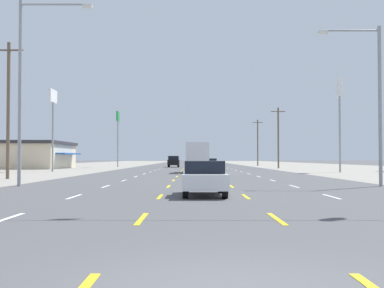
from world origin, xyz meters
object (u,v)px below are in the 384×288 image
at_px(pole_sign_left_row_1, 53,108).
at_px(suv_inner_left_midfar, 174,161).
at_px(sedan_center_turn_nearest, 204,178).
at_px(suv_center_turn_farther, 193,160).
at_px(pole_sign_left_row_2, 118,124).
at_px(streetlight_left_row_0, 27,79).
at_px(box_truck_center_turn_near, 197,156).
at_px(hatchback_inner_right_far, 213,162).
at_px(sedan_center_turn_mid, 193,163).
at_px(pole_sign_right_row_1, 340,101).
at_px(streetlight_right_row_0, 374,94).

bearing_deg(pole_sign_left_row_1, suv_inner_left_midfar, 65.75).
relative_size(sedan_center_turn_nearest, suv_inner_left_midfar, 0.92).
bearing_deg(suv_center_turn_farther, suv_inner_left_midfar, -95.34).
height_order(sedan_center_turn_nearest, pole_sign_left_row_1, pole_sign_left_row_1).
height_order(pole_sign_left_row_2, streetlight_left_row_0, streetlight_left_row_0).
distance_m(suv_center_turn_farther, streetlight_left_row_0, 98.91).
distance_m(pole_sign_left_row_1, streetlight_left_row_0, 31.90).
xyz_separation_m(box_truck_center_turn_near, hatchback_inner_right_far, (3.44, 44.06, -1.05)).
height_order(sedan_center_turn_nearest, hatchback_inner_right_far, hatchback_inner_right_far).
bearing_deg(sedan_center_turn_mid, box_truck_center_turn_near, -89.33).
relative_size(suv_inner_left_midfar, streetlight_left_row_0, 0.46).
distance_m(sedan_center_turn_nearest, hatchback_inner_right_far, 77.61).
xyz_separation_m(suv_inner_left_midfar, hatchback_inner_right_far, (7.23, 10.11, -0.24)).
distance_m(box_truck_center_turn_near, pole_sign_right_row_1, 17.17).
bearing_deg(sedan_center_turn_nearest, hatchback_inner_right_far, 87.43).
height_order(hatchback_inner_right_far, pole_sign_right_row_1, pole_sign_right_row_1).
xyz_separation_m(pole_sign_left_row_1, streetlight_right_row_0, (26.69, -31.06, -2.35)).
distance_m(hatchback_inner_right_far, pole_sign_left_row_2, 20.43).
height_order(sedan_center_turn_nearest, streetlight_right_row_0, streetlight_right_row_0).
relative_size(pole_sign_right_row_1, streetlight_right_row_0, 1.16).
xyz_separation_m(hatchback_inner_right_far, pole_sign_right_row_1, (12.54, -42.56, 7.17)).
xyz_separation_m(suv_inner_left_midfar, pole_sign_left_row_1, (-13.20, -29.32, 6.54)).
distance_m(box_truck_center_turn_near, pole_sign_left_row_2, 38.83).
height_order(suv_inner_left_midfar, pole_sign_left_row_2, pole_sign_left_row_2).
relative_size(suv_center_turn_farther, pole_sign_left_row_2, 0.49).
xyz_separation_m(suv_inner_left_midfar, pole_sign_left_row_2, (-10.12, 1.83, 6.68)).
height_order(pole_sign_left_row_1, pole_sign_right_row_1, pole_sign_right_row_1).
distance_m(box_truck_center_turn_near, sedan_center_turn_mid, 29.29).
bearing_deg(streetlight_left_row_0, hatchback_inner_right_far, 79.31).
height_order(sedan_center_turn_mid, pole_sign_left_row_1, pole_sign_left_row_1).
bearing_deg(pole_sign_right_row_1, suv_inner_left_midfar, 121.34).
distance_m(streetlight_left_row_0, streetlight_right_row_0, 19.58).
bearing_deg(sedan_center_turn_nearest, streetlight_left_row_0, 144.40).
relative_size(streetlight_left_row_0, streetlight_right_row_0, 1.16).
distance_m(box_truck_center_turn_near, suv_inner_left_midfar, 34.17).
xyz_separation_m(sedan_center_turn_nearest, hatchback_inner_right_far, (3.47, 77.53, 0.03)).
xyz_separation_m(suv_center_turn_farther, pole_sign_left_row_1, (-16.75, -67.25, 6.54)).
xyz_separation_m(suv_center_turn_farther, pole_sign_right_row_1, (16.22, -70.39, 6.92)).
bearing_deg(streetlight_left_row_0, suv_inner_left_midfar, 84.25).
bearing_deg(streetlight_right_row_0, hatchback_inner_right_far, 95.07).
height_order(suv_inner_left_midfar, pole_sign_left_row_1, pole_sign_left_row_1).
relative_size(pole_sign_left_row_2, streetlight_right_row_0, 1.10).
bearing_deg(streetlight_right_row_0, box_truck_center_turn_near, 110.14).
bearing_deg(sedan_center_turn_nearest, streetlight_right_row_0, 35.88).
distance_m(sedan_center_turn_nearest, streetlight_left_row_0, 13.20).
height_order(pole_sign_left_row_1, pole_sign_left_row_2, pole_sign_left_row_2).
relative_size(sedan_center_turn_nearest, pole_sign_left_row_1, 0.46).
relative_size(hatchback_inner_right_far, pole_sign_left_row_1, 0.40).
bearing_deg(box_truck_center_turn_near, sedan_center_turn_mid, 90.67).
bearing_deg(pole_sign_left_row_2, suv_center_turn_farther, 69.28).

